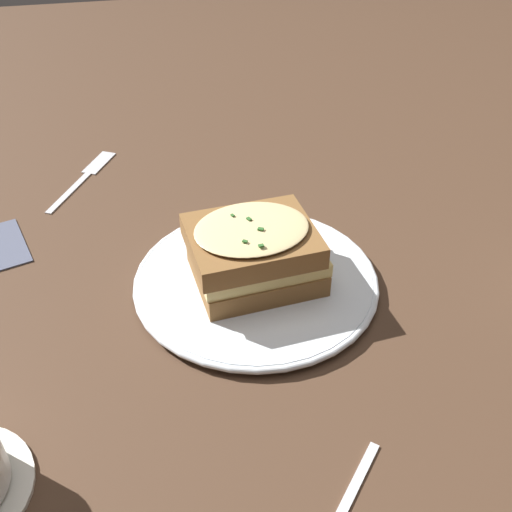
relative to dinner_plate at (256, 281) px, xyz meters
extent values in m
plane|color=#473021|center=(0.03, 0.03, -0.01)|extent=(2.40, 2.40, 0.00)
cylinder|color=white|center=(0.00, 0.00, 0.00)|extent=(0.26, 0.26, 0.01)
torus|color=white|center=(0.00, 0.00, 0.00)|extent=(0.27, 0.27, 0.01)
cube|color=brown|center=(0.00, 0.00, 0.02)|extent=(0.14, 0.12, 0.02)
cube|color=#EAD17A|center=(0.00, 0.00, 0.04)|extent=(0.14, 0.12, 0.02)
cube|color=brown|center=(0.00, 0.00, 0.06)|extent=(0.14, 0.12, 0.02)
ellipsoid|color=beige|center=(0.00, 0.00, 0.07)|extent=(0.13, 0.11, 0.01)
cube|color=#2D6028|center=(0.02, 0.03, 0.08)|extent=(0.01, 0.01, 0.00)
cube|color=#2D6028|center=(0.01, -0.01, 0.08)|extent=(0.01, 0.01, 0.00)
cube|color=#2D6028|center=(0.00, 0.01, 0.08)|extent=(0.01, 0.01, 0.00)
cube|color=#2D6028|center=(0.00, 0.04, 0.08)|extent=(0.01, 0.00, 0.00)
cube|color=#2D6028|center=(0.02, -0.02, 0.08)|extent=(0.00, 0.01, 0.00)
cube|color=silver|center=(0.21, -0.24, -0.01)|extent=(0.06, 0.10, 0.00)
cube|color=silver|center=(0.17, -0.31, -0.01)|extent=(0.05, 0.07, 0.00)
cube|color=#333335|center=(0.17, -0.33, 0.00)|extent=(0.02, 0.03, 0.00)
cube|color=#333335|center=(0.16, -0.32, 0.00)|extent=(0.02, 0.03, 0.00)
cube|color=#333335|center=(0.16, -0.32, 0.00)|extent=(0.02, 0.03, 0.00)
cube|color=silver|center=(-0.02, 0.26, -0.01)|extent=(0.08, 0.09, 0.00)
camera|label=1|loc=(0.10, 0.49, 0.43)|focal=42.00mm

